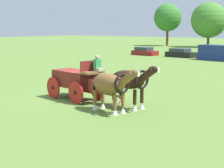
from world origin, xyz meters
The scene contains 9 objects.
ground_plane centered at (0.00, 0.00, 0.00)m, with size 220.00×220.00×0.00m, color olive.
show_wagon centered at (0.16, -0.02, 1.12)m, with size 5.68×2.09×2.57m.
draft_horse_near centered at (3.74, 0.11, 1.38)m, with size 3.17×1.24×2.25m.
draft_horse_off centered at (3.54, -1.18, 1.32)m, with size 3.10×1.24×2.19m.
parked_vehicle_a centered at (-14.70, 29.01, 0.49)m, with size 3.96×2.06×1.14m.
parked_vehicle_b centered at (-9.00, 29.30, 0.50)m, with size 4.18×2.35×1.16m.
parked_vehicle_c centered at (-3.10, 27.75, 0.90)m, with size 4.98×2.43×1.86m.
tree_a centered at (-25.15, 53.33, 6.00)m, with size 5.87×5.87×8.96m.
tree_b centered at (-16.12, 53.93, 5.40)m, with size 7.09×7.09×8.95m.
Camera 1 is at (14.17, -14.22, 4.06)m, focal length 57.35 mm.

